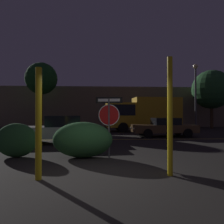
# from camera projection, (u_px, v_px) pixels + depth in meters

# --- Properties ---
(ground_plane) EXTENTS (260.00, 260.00, 0.00)m
(ground_plane) POSITION_uv_depth(u_px,v_px,m) (104.00, 177.00, 5.37)
(ground_plane) COLOR black
(road_center_stripe) EXTENTS (39.11, 0.12, 0.01)m
(road_center_stripe) POSITION_uv_depth(u_px,v_px,m) (101.00, 140.00, 13.14)
(road_center_stripe) COLOR gold
(road_center_stripe) RESTS_ON ground_plane
(stop_sign) EXTENTS (0.95, 0.21, 2.15)m
(stop_sign) POSITION_uv_depth(u_px,v_px,m) (109.00, 115.00, 7.74)
(stop_sign) COLOR #4C4C51
(stop_sign) RESTS_ON ground_plane
(yellow_pole_left) EXTENTS (0.15, 0.15, 2.65)m
(yellow_pole_left) POSITION_uv_depth(u_px,v_px,m) (39.00, 123.00, 5.15)
(yellow_pole_left) COLOR yellow
(yellow_pole_left) RESTS_ON ground_plane
(yellow_pole_right) EXTENTS (0.13, 0.13, 2.99)m
(yellow_pole_right) POSITION_uv_depth(u_px,v_px,m) (170.00, 116.00, 5.48)
(yellow_pole_right) COLOR yellow
(yellow_pole_right) RESTS_ON ground_plane
(hedge_bush_1) EXTENTS (1.46, 0.79, 1.21)m
(hedge_bush_1) POSITION_uv_depth(u_px,v_px,m) (16.00, 140.00, 7.80)
(hedge_bush_1) COLOR #285B2D
(hedge_bush_1) RESTS_ON ground_plane
(hedge_bush_2) EXTENTS (2.12, 1.14, 1.26)m
(hedge_bush_2) POSITION_uv_depth(u_px,v_px,m) (83.00, 140.00, 7.75)
(hedge_bush_2) COLOR #2D6633
(hedge_bush_2) RESTS_ON ground_plane
(passing_car_2) EXTENTS (4.58, 2.21, 1.46)m
(passing_car_2) POSITION_uv_depth(u_px,v_px,m) (62.00, 130.00, 11.63)
(passing_car_2) COLOR silver
(passing_car_2) RESTS_ON ground_plane
(passing_car_3) EXTENTS (4.40, 1.97, 1.28)m
(passing_car_3) POSITION_uv_depth(u_px,v_px,m) (164.00, 127.00, 14.93)
(passing_car_3) COLOR brown
(passing_car_3) RESTS_ON ground_plane
(delivery_truck) EXTENTS (6.66, 2.60, 3.01)m
(delivery_truck) POSITION_uv_depth(u_px,v_px,m) (142.00, 113.00, 19.51)
(delivery_truck) COLOR gold
(delivery_truck) RESTS_ON ground_plane
(street_lamp) EXTENTS (0.45, 0.45, 6.14)m
(street_lamp) POSITION_uv_depth(u_px,v_px,m) (196.00, 87.00, 19.95)
(street_lamp) COLOR #4C4C51
(street_lamp) RESTS_ON ground_plane
(tree_0) EXTENTS (3.25, 3.25, 6.82)m
(tree_0) POSITION_uv_depth(u_px,v_px,m) (41.00, 79.00, 22.36)
(tree_0) COLOR #422D1E
(tree_0) RESTS_ON ground_plane
(tree_1) EXTENTS (4.13, 4.13, 6.24)m
(tree_1) POSITION_uv_depth(u_px,v_px,m) (212.00, 90.00, 23.29)
(tree_1) COLOR #422D1E
(tree_1) RESTS_ON ground_plane
(building_backdrop) EXTENTS (33.58, 4.28, 4.78)m
(building_backdrop) POSITION_uv_depth(u_px,v_px,m) (122.00, 107.00, 27.79)
(building_backdrop) COLOR #6B5B4C
(building_backdrop) RESTS_ON ground_plane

